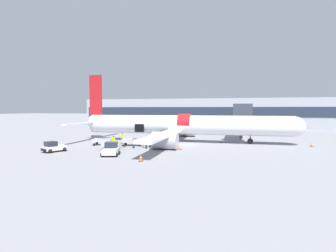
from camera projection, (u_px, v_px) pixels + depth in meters
ground_plane at (185, 145)px, 42.35m from camera, size 500.00×500.00×0.00m
terminal_strip at (209, 113)px, 83.05m from camera, size 79.83×11.09×8.90m
jet_bridge_stub at (242, 112)px, 49.03m from camera, size 3.21×10.87×6.68m
airplane at (182, 126)px, 45.74m from camera, size 38.86×36.22×12.14m
baggage_tug_lead at (54, 147)px, 35.22m from camera, size 2.77×3.36×1.44m
baggage_tug_mid at (111, 150)px, 32.30m from camera, size 2.53×2.82×1.70m
baggage_cart_loading at (134, 142)px, 41.18m from camera, size 4.31×2.70×1.15m
baggage_cart_queued at (102, 142)px, 41.80m from camera, size 3.97×2.38×1.06m
baggage_cart_empty at (112, 146)px, 37.07m from camera, size 3.59×2.44×1.20m
ground_crew_loader_a at (113, 141)px, 40.33m from camera, size 0.58×0.46×1.67m
ground_crew_loader_b at (146, 143)px, 38.12m from camera, size 0.55×0.42×1.56m
ground_crew_driver at (150, 141)px, 39.33m from camera, size 0.56×0.56×1.75m
ground_crew_supervisor at (122, 138)px, 43.73m from camera, size 0.62×0.45×1.79m
ground_crew_helper at (134, 143)px, 38.37m from camera, size 0.53×0.50×1.60m
suitcase_on_tarmac_upright at (142, 145)px, 38.95m from camera, size 0.37×0.24×0.79m
safety_cone_nose at (312, 145)px, 40.04m from camera, size 0.52×0.52×0.69m
safety_cone_engine_left at (141, 158)px, 28.92m from camera, size 0.50×0.50×0.77m
safety_cone_wingtip at (179, 147)px, 37.28m from camera, size 0.63×0.63×0.62m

